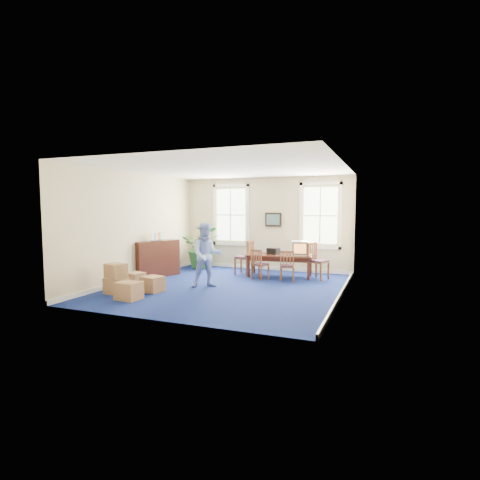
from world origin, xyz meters
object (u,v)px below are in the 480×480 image
at_px(man, 207,255).
at_px(potted_plant, 202,247).
at_px(chair_near_left, 260,264).
at_px(conference_table, 280,265).
at_px(credenza, 157,258).
at_px(cardboard_boxes, 125,278).
at_px(crt_tv, 299,248).

distance_m(man, potted_plant, 3.19).
relative_size(chair_near_left, potted_plant, 0.61).
xyz_separation_m(conference_table, potted_plant, (-2.99, 0.51, 0.40)).
distance_m(man, credenza, 2.34).
distance_m(chair_near_left, cardboard_boxes, 3.96).
bearing_deg(conference_table, potted_plant, 163.98).
relative_size(conference_table, potted_plant, 1.36).
distance_m(chair_near_left, man, 1.90).
bearing_deg(chair_near_left, credenza, 31.91).
bearing_deg(crt_tv, credenza, -176.63).
relative_size(conference_table, chair_near_left, 2.22).
relative_size(crt_tv, potted_plant, 0.35).
bearing_deg(chair_near_left, man, 75.94).
distance_m(conference_table, crt_tv, 0.83).
bearing_deg(cardboard_boxes, potted_plant, 89.67).
bearing_deg(conference_table, credenza, -164.29).
relative_size(man, potted_plant, 1.17).
xyz_separation_m(credenza, cardboard_boxes, (0.57, -2.23, -0.19)).
bearing_deg(crt_tv, potted_plant, 156.33).
relative_size(chair_near_left, credenza, 0.62).
height_order(conference_table, chair_near_left, chair_near_left).
bearing_deg(credenza, conference_table, 43.99).
height_order(man, cardboard_boxes, man).
bearing_deg(conference_table, man, -128.42).
relative_size(credenza, cardboard_boxes, 1.07).
relative_size(man, credenza, 1.18).
xyz_separation_m(conference_table, credenza, (-3.59, -1.46, 0.24)).
distance_m(conference_table, potted_plant, 3.06).
xyz_separation_m(chair_near_left, credenza, (-3.17, -0.76, 0.13)).
xyz_separation_m(crt_tv, cardboard_boxes, (-3.62, -3.73, -0.52)).
relative_size(conference_table, crt_tv, 3.91).
height_order(conference_table, potted_plant, potted_plant).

